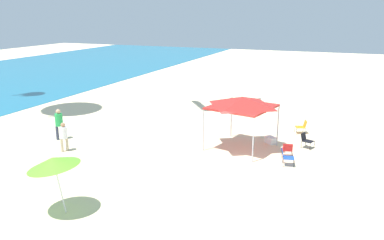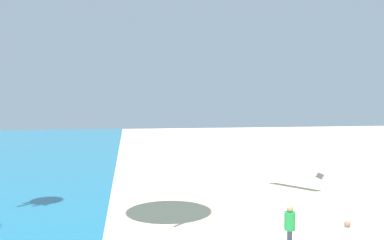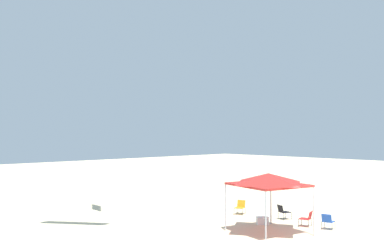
{
  "view_description": "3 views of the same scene",
  "coord_description": "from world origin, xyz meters",
  "px_view_note": "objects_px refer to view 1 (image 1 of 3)",
  "views": [
    {
      "loc": [
        -17.16,
        -4.82,
        7.32
      ],
      "look_at": [
        2.39,
        3.19,
        1.49
      ],
      "focal_mm": 36.93,
      "sensor_mm": 36.0,
      "label": 1
    },
    {
      "loc": [
        -15.85,
        17.13,
        6.32
      ],
      "look_at": [
        1.87,
        14.57,
        5.18
      ],
      "focal_mm": 40.71,
      "sensor_mm": 36.0,
      "label": 2
    },
    {
      "loc": [
        -9.43,
        17.51,
        4.82
      ],
      "look_at": [
        1.87,
        6.75,
        5.34
      ],
      "focal_mm": 39.55,
      "sensor_mm": 36.0,
      "label": 3
    }
  ],
  "objects_px": {
    "beach_umbrella": "(53,162)",
    "folding_chair_left_of_tent": "(306,139)",
    "canopy_tent": "(242,102)",
    "person_beachcomber": "(64,135)",
    "folding_chair_right_of_tent": "(287,149)",
    "folding_chair_near_cooler": "(302,126)",
    "folding_chair_facing_ocean": "(286,156)",
    "cooler_box": "(271,140)",
    "person_far_stroller": "(59,122)"
  },
  "relations": [
    {
      "from": "folding_chair_near_cooler",
      "to": "person_far_stroller",
      "type": "bearing_deg",
      "value": -82.88
    },
    {
      "from": "person_far_stroller",
      "to": "person_beachcomber",
      "type": "height_order",
      "value": "person_far_stroller"
    },
    {
      "from": "canopy_tent",
      "to": "folding_chair_right_of_tent",
      "type": "relative_size",
      "value": 4.54
    },
    {
      "from": "beach_umbrella",
      "to": "folding_chair_right_of_tent",
      "type": "bearing_deg",
      "value": -37.66
    },
    {
      "from": "folding_chair_facing_ocean",
      "to": "person_far_stroller",
      "type": "relative_size",
      "value": 0.45
    },
    {
      "from": "folding_chair_near_cooler",
      "to": "folding_chair_facing_ocean",
      "type": "relative_size",
      "value": 1.0
    },
    {
      "from": "folding_chair_near_cooler",
      "to": "cooler_box",
      "type": "bearing_deg",
      "value": -47.2
    },
    {
      "from": "canopy_tent",
      "to": "person_beachcomber",
      "type": "height_order",
      "value": "canopy_tent"
    },
    {
      "from": "cooler_box",
      "to": "folding_chair_right_of_tent",
      "type": "bearing_deg",
      "value": -147.49
    },
    {
      "from": "folding_chair_near_cooler",
      "to": "person_far_stroller",
      "type": "distance_m",
      "value": 14.68
    },
    {
      "from": "person_beachcomber",
      "to": "cooler_box",
      "type": "bearing_deg",
      "value": 149.13
    },
    {
      "from": "folding_chair_facing_ocean",
      "to": "person_beachcomber",
      "type": "relative_size",
      "value": 0.51
    },
    {
      "from": "folding_chair_near_cooler",
      "to": "cooler_box",
      "type": "height_order",
      "value": "folding_chair_near_cooler"
    },
    {
      "from": "canopy_tent",
      "to": "folding_chair_near_cooler",
      "type": "bearing_deg",
      "value": -34.06
    },
    {
      "from": "canopy_tent",
      "to": "beach_umbrella",
      "type": "bearing_deg",
      "value": 155.37
    },
    {
      "from": "beach_umbrella",
      "to": "person_beachcomber",
      "type": "xyz_separation_m",
      "value": [
        5.57,
        4.26,
        -1.09
      ]
    },
    {
      "from": "beach_umbrella",
      "to": "person_far_stroller",
      "type": "relative_size",
      "value": 1.3
    },
    {
      "from": "canopy_tent",
      "to": "person_far_stroller",
      "type": "bearing_deg",
      "value": 103.81
    },
    {
      "from": "folding_chair_right_of_tent",
      "to": "cooler_box",
      "type": "height_order",
      "value": "folding_chair_right_of_tent"
    },
    {
      "from": "folding_chair_facing_ocean",
      "to": "beach_umbrella",
      "type": "bearing_deg",
      "value": 126.02
    },
    {
      "from": "folding_chair_right_of_tent",
      "to": "person_beachcomber",
      "type": "bearing_deg",
      "value": 3.22
    },
    {
      "from": "beach_umbrella",
      "to": "folding_chair_facing_ocean",
      "type": "distance_m",
      "value": 10.88
    },
    {
      "from": "beach_umbrella",
      "to": "person_beachcomber",
      "type": "bearing_deg",
      "value": 37.42
    },
    {
      "from": "canopy_tent",
      "to": "person_beachcomber",
      "type": "distance_m",
      "value": 9.74
    },
    {
      "from": "folding_chair_facing_ocean",
      "to": "folding_chair_left_of_tent",
      "type": "bearing_deg",
      "value": -23.12
    },
    {
      "from": "folding_chair_left_of_tent",
      "to": "person_beachcomber",
      "type": "height_order",
      "value": "person_beachcomber"
    },
    {
      "from": "folding_chair_near_cooler",
      "to": "folding_chair_left_of_tent",
      "type": "bearing_deg",
      "value": -8.03
    },
    {
      "from": "folding_chair_left_of_tent",
      "to": "beach_umbrella",
      "type": "bearing_deg",
      "value": 164.96
    },
    {
      "from": "folding_chair_left_of_tent",
      "to": "person_far_stroller",
      "type": "height_order",
      "value": "person_far_stroller"
    },
    {
      "from": "folding_chair_right_of_tent",
      "to": "folding_chair_left_of_tent",
      "type": "bearing_deg",
      "value": -124.19
    },
    {
      "from": "beach_umbrella",
      "to": "folding_chair_facing_ocean",
      "type": "xyz_separation_m",
      "value": [
        8.04,
        -7.17,
        -1.55
      ]
    },
    {
      "from": "beach_umbrella",
      "to": "folding_chair_left_of_tent",
      "type": "height_order",
      "value": "beach_umbrella"
    },
    {
      "from": "folding_chair_near_cooler",
      "to": "person_far_stroller",
      "type": "height_order",
      "value": "person_far_stroller"
    },
    {
      "from": "canopy_tent",
      "to": "folding_chair_near_cooler",
      "type": "xyz_separation_m",
      "value": [
        4.11,
        -2.78,
        -2.12
      ]
    },
    {
      "from": "canopy_tent",
      "to": "person_far_stroller",
      "type": "distance_m",
      "value": 10.71
    },
    {
      "from": "canopy_tent",
      "to": "person_far_stroller",
      "type": "relative_size",
      "value": 2.02
    },
    {
      "from": "folding_chair_left_of_tent",
      "to": "folding_chair_right_of_tent",
      "type": "bearing_deg",
      "value": -179.99
    },
    {
      "from": "canopy_tent",
      "to": "folding_chair_right_of_tent",
      "type": "distance_m",
      "value": 3.41
    },
    {
      "from": "beach_umbrella",
      "to": "folding_chair_facing_ocean",
      "type": "bearing_deg",
      "value": -41.75
    },
    {
      "from": "beach_umbrella",
      "to": "person_beachcomber",
      "type": "distance_m",
      "value": 7.09
    },
    {
      "from": "folding_chair_left_of_tent",
      "to": "folding_chair_near_cooler",
      "type": "height_order",
      "value": "same"
    },
    {
      "from": "folding_chair_left_of_tent",
      "to": "folding_chair_facing_ocean",
      "type": "bearing_deg",
      "value": -170.97
    },
    {
      "from": "canopy_tent",
      "to": "beach_umbrella",
      "type": "distance_m",
      "value": 10.63
    },
    {
      "from": "folding_chair_left_of_tent",
      "to": "person_beachcomber",
      "type": "relative_size",
      "value": 0.51
    },
    {
      "from": "folding_chair_left_of_tent",
      "to": "person_beachcomber",
      "type": "xyz_separation_m",
      "value": [
        -5.53,
        12.02,
        0.46
      ]
    },
    {
      "from": "cooler_box",
      "to": "canopy_tent",
      "type": "bearing_deg",
      "value": 135.69
    },
    {
      "from": "beach_umbrella",
      "to": "folding_chair_left_of_tent",
      "type": "xyz_separation_m",
      "value": [
        11.1,
        -7.76,
        -1.55
      ]
    },
    {
      "from": "beach_umbrella",
      "to": "person_beachcomber",
      "type": "relative_size",
      "value": 1.49
    },
    {
      "from": "canopy_tent",
      "to": "cooler_box",
      "type": "height_order",
      "value": "canopy_tent"
    },
    {
      "from": "folding_chair_near_cooler",
      "to": "cooler_box",
      "type": "distance_m",
      "value": 3.05
    }
  ]
}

